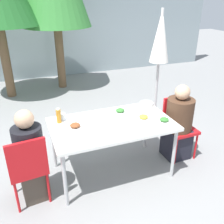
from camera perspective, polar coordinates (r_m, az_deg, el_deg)
The scene contains 15 objects.
ground_plane at distance 3.50m, azimuth 0.00°, elevation -13.30°, with size 24.00×24.00×0.00m, color gray.
building_facade at distance 7.42m, azimuth -14.17°, elevation 19.31°, with size 10.00×0.20×3.00m.
dining_table at distance 3.12m, azimuth 0.00°, elevation -3.40°, with size 1.51×0.88×0.74m.
chair_left at distance 2.90m, azimuth -18.69°, elevation -11.52°, with size 0.44×0.44×0.87m.
person_left at distance 2.96m, azimuth -18.06°, elevation -10.12°, with size 0.32×0.32×1.13m.
chair_right at distance 3.73m, azimuth 14.83°, elevation -2.25°, with size 0.40×0.40×0.87m.
person_right at distance 3.65m, azimuth 14.91°, elevation -2.89°, with size 0.37×0.37×1.11m.
closed_umbrella at distance 4.08m, azimuth 10.89°, elevation 14.66°, with size 0.36×0.36×2.01m.
plate_0 at distance 3.17m, azimuth 11.85°, elevation -1.92°, with size 0.20×0.20×0.06m.
plate_1 at distance 3.00m, azimuth -8.41°, elevation -3.26°, with size 0.22×0.22×0.06m.
plate_2 at distance 3.20m, azimuth 7.20°, elevation -1.28°, with size 0.20×0.20×0.06m.
plate_3 at distance 3.35m, azimuth 1.87°, elevation 0.17°, with size 0.21×0.21×0.06m.
bottle at distance 3.13m, azimuth -12.09°, elevation -0.88°, with size 0.06×0.06×0.19m.
drinking_cup at distance 3.22m, azimuth -11.23°, elevation -1.03°, with size 0.07×0.07×0.09m.
salad_bowl at distance 3.57m, azimuth 7.86°, elevation 1.72°, with size 0.19×0.19×0.06m.
Camera 1 is at (-0.98, -2.55, 2.19)m, focal length 40.00 mm.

